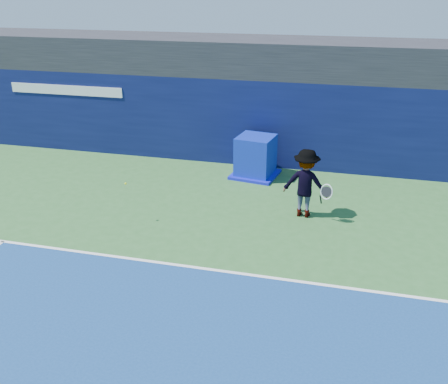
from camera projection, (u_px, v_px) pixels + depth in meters
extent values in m
plane|color=#2E612C|center=(140.00, 355.00, 8.84)|extent=(80.00, 80.00, 0.00)
cube|color=white|center=(191.00, 267.00, 11.51)|extent=(24.00, 0.10, 0.01)
cube|color=black|center=(261.00, 56.00, 17.67)|extent=(36.00, 3.00, 1.20)
cube|color=#0B113D|center=(254.00, 121.00, 17.60)|extent=(36.00, 1.00, 3.00)
cube|color=white|center=(66.00, 90.00, 18.38)|extent=(4.50, 0.04, 0.35)
cube|color=#0B1E9D|center=(255.00, 156.00, 16.60)|extent=(1.31, 1.31, 1.37)
cube|color=#0D0EB9|center=(255.00, 174.00, 16.85)|extent=(1.63, 1.63, 0.09)
imported|color=silver|center=(306.00, 183.00, 13.66)|extent=(1.33, 0.87, 1.94)
cylinder|color=black|center=(321.00, 199.00, 13.47)|extent=(0.09, 0.17, 0.31)
torus|color=white|center=(327.00, 192.00, 13.29)|extent=(0.36, 0.20, 0.35)
cylinder|color=black|center=(327.00, 192.00, 13.29)|extent=(0.30, 0.15, 0.29)
sphere|color=yellow|center=(126.00, 184.00, 13.22)|extent=(0.06, 0.06, 0.06)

